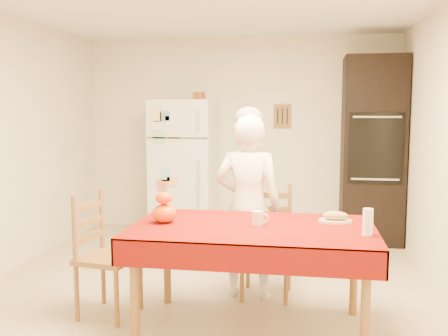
% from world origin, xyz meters
% --- Properties ---
extents(floor, '(4.50, 4.50, 0.00)m').
position_xyz_m(floor, '(0.00, 0.00, 0.00)').
color(floor, tan).
rests_on(floor, ground).
extents(room_shell, '(4.02, 4.52, 2.51)m').
position_xyz_m(room_shell, '(0.00, 0.00, 1.62)').
color(room_shell, '#F0E9CA').
rests_on(room_shell, ground).
extents(refrigerator, '(0.75, 0.74, 1.70)m').
position_xyz_m(refrigerator, '(-0.65, 1.88, 0.85)').
color(refrigerator, white).
rests_on(refrigerator, floor).
extents(oven_cabinet, '(0.70, 0.62, 2.20)m').
position_xyz_m(oven_cabinet, '(1.63, 1.93, 1.10)').
color(oven_cabinet, black).
rests_on(oven_cabinet, floor).
extents(dining_table, '(1.70, 1.00, 0.76)m').
position_xyz_m(dining_table, '(0.50, -0.74, 0.69)').
color(dining_table, brown).
rests_on(dining_table, floor).
extents(chair_far, '(0.43, 0.41, 0.95)m').
position_xyz_m(chair_far, '(0.55, -0.01, 0.51)').
color(chair_far, brown).
rests_on(chair_far, floor).
extents(chair_left, '(0.46, 0.48, 0.95)m').
position_xyz_m(chair_left, '(-0.67, -0.65, 0.51)').
color(chair_left, brown).
rests_on(chair_left, floor).
extents(seated_woman, '(0.59, 0.41, 1.54)m').
position_xyz_m(seated_woman, '(0.39, -0.11, 0.77)').
color(seated_woman, white).
rests_on(seated_woman, floor).
extents(coffee_mug, '(0.08, 0.08, 0.10)m').
position_xyz_m(coffee_mug, '(0.53, -0.71, 0.81)').
color(coffee_mug, silver).
rests_on(coffee_mug, dining_table).
extents(pumpkin_lower, '(0.18, 0.18, 0.13)m').
position_xyz_m(pumpkin_lower, '(-0.14, -0.74, 0.83)').
color(pumpkin_lower, '#E86305').
rests_on(pumpkin_lower, dining_table).
extents(pumpkin_upper, '(0.12, 0.12, 0.09)m').
position_xyz_m(pumpkin_upper, '(-0.14, -0.74, 0.94)').
color(pumpkin_upper, red).
rests_on(pumpkin_upper, pumpkin_lower).
extents(wine_glass, '(0.07, 0.07, 0.18)m').
position_xyz_m(wine_glass, '(1.27, -0.88, 0.85)').
color(wine_glass, white).
rests_on(wine_glass, dining_table).
extents(bread_plate, '(0.24, 0.24, 0.02)m').
position_xyz_m(bread_plate, '(1.08, -0.53, 0.77)').
color(bread_plate, silver).
rests_on(bread_plate, dining_table).
extents(bread_loaf, '(0.18, 0.10, 0.06)m').
position_xyz_m(bread_loaf, '(1.08, -0.53, 0.81)').
color(bread_loaf, '#9F764E').
rests_on(bread_loaf, bread_plate).
extents(spice_jar_left, '(0.05, 0.05, 0.10)m').
position_xyz_m(spice_jar_left, '(-0.52, 1.93, 1.75)').
color(spice_jar_left, '#93621A').
rests_on(spice_jar_left, refrigerator).
extents(spice_jar_mid, '(0.05, 0.05, 0.10)m').
position_xyz_m(spice_jar_mid, '(-0.47, 1.93, 1.75)').
color(spice_jar_mid, '#954A1B').
rests_on(spice_jar_mid, refrigerator).
extents(spice_jar_right, '(0.05, 0.05, 0.10)m').
position_xyz_m(spice_jar_right, '(-0.41, 1.93, 1.75)').
color(spice_jar_right, brown).
rests_on(spice_jar_right, refrigerator).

